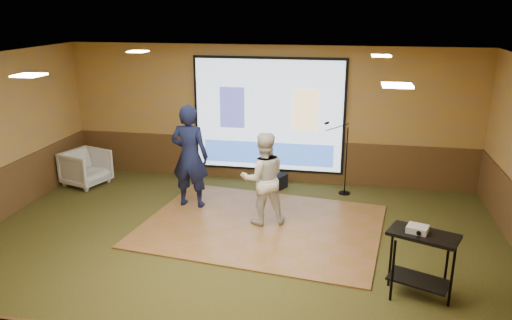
% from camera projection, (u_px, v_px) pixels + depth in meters
% --- Properties ---
extents(ground, '(9.00, 9.00, 0.00)m').
position_uv_depth(ground, '(234.00, 251.00, 8.05)').
color(ground, '#2A3317').
rests_on(ground, ground).
extents(room_shell, '(9.04, 7.04, 3.02)m').
position_uv_depth(room_shell, '(232.00, 124.00, 7.43)').
color(room_shell, '#A98246').
rests_on(room_shell, ground).
extents(wainscot_back, '(9.00, 0.04, 0.95)m').
position_uv_depth(wainscot_back, '(268.00, 160.00, 11.17)').
color(wainscot_back, '#4F391A').
rests_on(wainscot_back, ground).
extents(projector_screen, '(3.32, 0.06, 2.52)m').
position_uv_depth(projector_screen, '(268.00, 117.00, 10.84)').
color(projector_screen, black).
rests_on(projector_screen, room_shell).
extents(downlight_nw, '(0.32, 0.32, 0.02)m').
position_uv_depth(downlight_nw, '(138.00, 52.00, 9.24)').
color(downlight_nw, beige).
rests_on(downlight_nw, room_shell).
extents(downlight_ne, '(0.32, 0.32, 0.02)m').
position_uv_depth(downlight_ne, '(381.00, 56.00, 8.47)').
color(downlight_ne, beige).
rests_on(downlight_ne, room_shell).
extents(downlight_sw, '(0.32, 0.32, 0.02)m').
position_uv_depth(downlight_sw, '(29.00, 75.00, 6.14)').
color(downlight_sw, beige).
rests_on(downlight_sw, room_shell).
extents(downlight_se, '(0.32, 0.32, 0.02)m').
position_uv_depth(downlight_se, '(397.00, 85.00, 5.37)').
color(downlight_se, beige).
rests_on(downlight_se, room_shell).
extents(dance_floor, '(4.50, 3.65, 0.03)m').
position_uv_depth(dance_floor, '(262.00, 225.00, 8.94)').
color(dance_floor, '#905B35').
rests_on(dance_floor, ground).
extents(player_left, '(0.76, 0.53, 2.00)m').
position_uv_depth(player_left, '(190.00, 156.00, 9.52)').
color(player_left, '#131A3E').
rests_on(player_left, dance_floor).
extents(player_right, '(0.98, 0.88, 1.68)m').
position_uv_depth(player_right, '(263.00, 179.00, 8.80)').
color(player_right, silver).
rests_on(player_right, dance_floor).
extents(av_table, '(0.88, 0.47, 0.93)m').
position_uv_depth(av_table, '(422.00, 253.00, 6.63)').
color(av_table, black).
rests_on(av_table, ground).
extents(projector, '(0.32, 0.29, 0.09)m').
position_uv_depth(projector, '(418.00, 229.00, 6.57)').
color(projector, silver).
rests_on(projector, av_table).
extents(mic_stand, '(0.60, 0.25, 1.54)m').
position_uv_depth(mic_stand, '(343.00, 171.00, 10.36)').
color(mic_stand, black).
rests_on(mic_stand, ground).
extents(banquet_chair, '(1.07, 1.05, 0.77)m').
position_uv_depth(banquet_chair, '(86.00, 168.00, 10.90)').
color(banquet_chair, gray).
rests_on(banquet_chair, ground).
extents(duffel_bag, '(0.57, 0.49, 0.30)m').
position_uv_depth(duffel_bag, '(275.00, 180.00, 10.84)').
color(duffel_bag, black).
rests_on(duffel_bag, ground).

